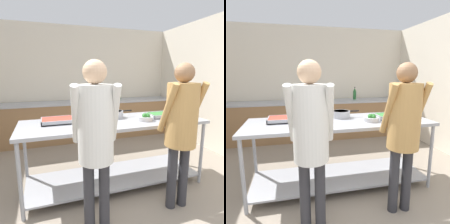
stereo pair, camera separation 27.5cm
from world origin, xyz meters
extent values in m
cube|color=beige|center=(0.00, 3.83, 1.32)|extent=(4.94, 0.06, 2.65)
cube|color=olive|center=(0.00, 3.46, 0.43)|extent=(4.78, 0.62, 0.86)
cube|color=#9EA0A8|center=(0.00, 3.46, 0.88)|extent=(4.78, 0.65, 0.04)
cube|color=black|center=(-0.49, 3.46, 0.89)|extent=(0.49, 0.46, 0.02)
cube|color=#9EA0A8|center=(0.12, 1.31, 0.90)|extent=(2.44, 0.84, 0.04)
cube|color=#9EA0A8|center=(0.12, 1.31, 0.12)|extent=(2.36, 0.76, 0.02)
cylinder|color=#9EA0A8|center=(-1.05, 0.94, 0.44)|extent=(0.04, 0.04, 0.88)
cylinder|color=#9EA0A8|center=(1.29, 0.94, 0.44)|extent=(0.04, 0.04, 0.88)
cylinder|color=#9EA0A8|center=(-1.05, 1.68, 0.44)|extent=(0.04, 0.04, 0.88)
cylinder|color=#9EA0A8|center=(1.29, 1.68, 0.44)|extent=(0.04, 0.04, 0.88)
cube|color=#9EA0A8|center=(-0.58, 1.46, 0.93)|extent=(0.46, 0.32, 0.01)
cube|color=#B23D2D|center=(-0.58, 1.46, 0.96)|extent=(0.43, 0.30, 0.04)
cube|color=#9EA0A8|center=(-0.58, 1.30, 0.95)|extent=(0.46, 0.01, 0.05)
cube|color=#9EA0A8|center=(-0.58, 1.61, 0.95)|extent=(0.46, 0.01, 0.05)
cube|color=#9EA0A8|center=(-0.81, 1.46, 0.95)|extent=(0.01, 0.32, 0.05)
cube|color=#9EA0A8|center=(-0.36, 1.46, 0.95)|extent=(0.01, 0.32, 0.05)
cylinder|color=white|center=(-0.18, 1.53, 0.93)|extent=(0.27, 0.27, 0.01)
cylinder|color=white|center=(-0.18, 1.53, 0.94)|extent=(0.27, 0.27, 0.01)
cylinder|color=white|center=(-0.18, 1.53, 0.95)|extent=(0.27, 0.27, 0.01)
cylinder|color=white|center=(-0.18, 1.53, 0.97)|extent=(0.27, 0.27, 0.01)
cylinder|color=white|center=(-0.18, 1.53, 0.98)|extent=(0.26, 0.26, 0.01)
cylinder|color=#9EA0A8|center=(0.19, 1.49, 0.97)|extent=(0.25, 0.25, 0.10)
cylinder|color=beige|center=(0.19, 1.49, 1.02)|extent=(0.22, 0.22, 0.01)
cylinder|color=black|center=(0.38, 1.49, 1.01)|extent=(0.14, 0.02, 0.02)
cylinder|color=#B2B2B7|center=(0.52, 1.18, 0.95)|extent=(0.20, 0.20, 0.06)
sphere|color=#2D702D|center=(0.55, 1.18, 0.99)|extent=(0.06, 0.06, 0.06)
sphere|color=#2D702D|center=(0.53, 1.21, 0.99)|extent=(0.05, 0.05, 0.05)
sphere|color=#2D702D|center=(0.51, 1.19, 0.99)|extent=(0.06, 0.06, 0.06)
sphere|color=#2D702D|center=(0.49, 1.16, 0.99)|extent=(0.06, 0.06, 0.06)
sphere|color=#2D702D|center=(0.53, 1.13, 0.99)|extent=(0.05, 0.05, 0.05)
cube|color=#9EA0A8|center=(0.85, 1.32, 0.93)|extent=(0.40, 0.29, 0.01)
cube|color=#387A38|center=(0.85, 1.32, 0.96)|extent=(0.37, 0.26, 0.04)
cube|color=#9EA0A8|center=(0.85, 1.18, 0.95)|extent=(0.40, 0.01, 0.05)
cube|color=#9EA0A8|center=(0.85, 1.46, 0.95)|extent=(0.40, 0.01, 0.05)
cube|color=#9EA0A8|center=(0.66, 1.32, 0.95)|extent=(0.01, 0.29, 0.05)
cube|color=#9EA0A8|center=(1.05, 1.32, 0.95)|extent=(0.01, 0.29, 0.05)
cylinder|color=#2D2D33|center=(0.57, 0.62, 0.38)|extent=(0.11, 0.11, 0.75)
cylinder|color=#2D2D33|center=(0.73, 0.61, 0.38)|extent=(0.11, 0.11, 0.75)
cylinder|color=tan|center=(0.47, 0.62, 1.19)|extent=(0.08, 0.32, 0.57)
cylinder|color=tan|center=(0.83, 0.61, 1.19)|extent=(0.08, 0.32, 0.57)
cylinder|color=tan|center=(0.65, 0.61, 1.10)|extent=(0.34, 0.34, 0.70)
sphere|color=#8C6647|center=(0.65, 0.61, 1.56)|extent=(0.21, 0.21, 0.21)
cylinder|color=#2D2D33|center=(-0.41, 0.54, 0.38)|extent=(0.10, 0.10, 0.76)
cylinder|color=#2D2D33|center=(-0.27, 0.51, 0.38)|extent=(0.10, 0.10, 0.76)
cylinder|color=silver|center=(-0.51, 0.55, 1.19)|extent=(0.12, 0.32, 0.57)
cylinder|color=silver|center=(-0.17, 0.50, 1.19)|extent=(0.12, 0.32, 0.57)
cylinder|color=silver|center=(-0.34, 0.52, 1.11)|extent=(0.32, 0.32, 0.70)
sphere|color=tan|center=(-0.34, 0.52, 1.56)|extent=(0.21, 0.21, 0.21)
cylinder|color=#23602D|center=(1.05, 3.52, 1.01)|extent=(0.07, 0.07, 0.21)
cone|color=#23602D|center=(1.05, 3.52, 1.15)|extent=(0.07, 0.07, 0.08)
cylinder|color=black|center=(1.05, 3.52, 1.20)|extent=(0.03, 0.03, 0.02)
camera|label=1|loc=(-0.77, -1.15, 1.55)|focal=32.00mm
camera|label=2|loc=(-0.50, -1.22, 1.55)|focal=32.00mm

